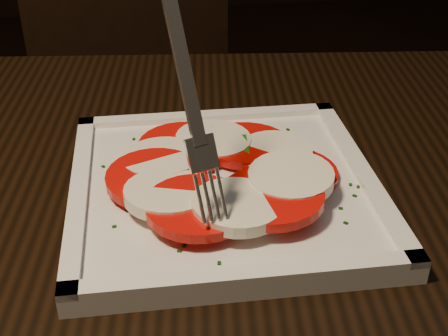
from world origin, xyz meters
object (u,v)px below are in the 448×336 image
at_px(table, 135,330).
at_px(chair, 145,91).
at_px(plate, 224,190).
at_px(fork, 180,76).

bearing_deg(table, chair, 86.47).
bearing_deg(plate, fork, -138.99).
distance_m(chair, plate, 0.75).
bearing_deg(chair, fork, -101.01).
xyz_separation_m(chair, fork, (0.00, -0.74, 0.35)).
bearing_deg(chair, table, -104.77).
height_order(plate, fork, fork).
bearing_deg(table, plate, 28.60).
distance_m(plate, fork, 0.13).
bearing_deg(table, fork, 16.71).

